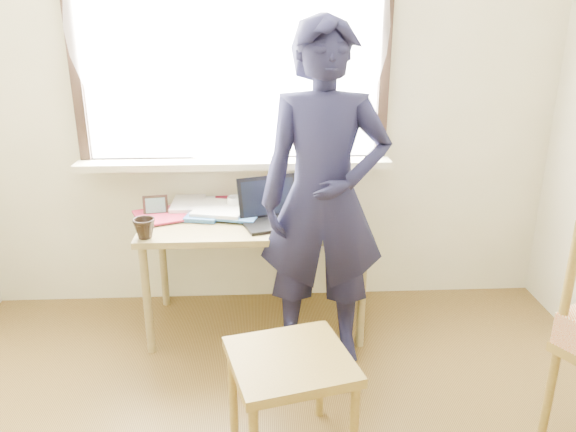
{
  "coord_description": "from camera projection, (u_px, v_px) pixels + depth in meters",
  "views": [
    {
      "loc": [
        -0.05,
        -1.34,
        1.78
      ],
      "look_at": [
        0.07,
        0.95,
        0.94
      ],
      "focal_mm": 35.0,
      "sensor_mm": 36.0,
      "label": 1
    }
  ],
  "objects": [
    {
      "name": "desk",
      "position": [
        255.0,
        231.0,
        3.19
      ],
      "size": [
        1.25,
        0.63,
        0.67
      ],
      "color": "olive",
      "rests_on": "ground"
    },
    {
      "name": "mug_dark",
      "position": [
        144.0,
        228.0,
        2.9
      ],
      "size": [
        0.16,
        0.16,
        0.11
      ],
      "primitive_type": "imported",
      "rotation": [
        0.0,
        0.0,
        -0.73
      ],
      "color": "black",
      "rests_on": "desk"
    },
    {
      "name": "book_b",
      "position": [
        324.0,
        203.0,
        3.42
      ],
      "size": [
        0.27,
        0.27,
        0.02
      ],
      "primitive_type": "imported",
      "rotation": [
        0.0,
        0.0,
        -0.78
      ],
      "color": "white",
      "rests_on": "desk"
    },
    {
      "name": "person",
      "position": [
        324.0,
        200.0,
        2.82
      ],
      "size": [
        0.68,
        0.47,
        1.78
      ],
      "primitive_type": "imported",
      "rotation": [
        0.0,
        0.0,
        -0.07
      ],
      "color": "black",
      "rests_on": "ground"
    },
    {
      "name": "desk_clutter",
      "position": [
        201.0,
        207.0,
        3.31
      ],
      "size": [
        0.79,
        0.52,
        0.05
      ],
      "color": "white",
      "rests_on": "desk"
    },
    {
      "name": "room_shell",
      "position": [
        269.0,
        68.0,
        1.5
      ],
      "size": [
        3.52,
        4.02,
        2.61
      ],
      "color": "beige",
      "rests_on": "ground"
    },
    {
      "name": "book_a",
      "position": [
        193.0,
        205.0,
        3.36
      ],
      "size": [
        0.25,
        0.32,
        0.03
      ],
      "primitive_type": "imported",
      "rotation": [
        0.0,
        0.0,
        -0.1
      ],
      "color": "white",
      "rests_on": "desk"
    },
    {
      "name": "picture_frame",
      "position": [
        156.0,
        206.0,
        3.22
      ],
      "size": [
        0.14,
        0.04,
        0.11
      ],
      "color": "black",
      "rests_on": "desk"
    },
    {
      "name": "mouse",
      "position": [
        333.0,
        222.0,
        3.09
      ],
      "size": [
        0.08,
        0.06,
        0.03
      ],
      "primitive_type": "ellipsoid",
      "color": "black",
      "rests_on": "desk"
    },
    {
      "name": "mug_white",
      "position": [
        236.0,
        204.0,
        3.3
      ],
      "size": [
        0.15,
        0.15,
        0.09
      ],
      "primitive_type": "imported",
      "rotation": [
        0.0,
        0.0,
        0.49
      ],
      "color": "white",
      "rests_on": "desk"
    },
    {
      "name": "laptop",
      "position": [
        273.0,
        212.0,
        3.12
      ],
      "size": [
        0.42,
        0.38,
        0.24
      ],
      "color": "black",
      "rests_on": "desk"
    },
    {
      "name": "work_chair",
      "position": [
        290.0,
        373.0,
        2.27
      ],
      "size": [
        0.57,
        0.55,
        0.48
      ],
      "color": "olive",
      "rests_on": "ground"
    }
  ]
}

